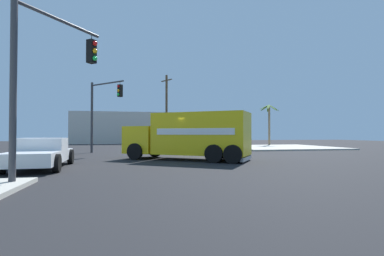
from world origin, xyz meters
TOP-DOWN VIEW (x-y plane):
  - ground_plane at (0.00, 0.00)m, footprint 100.00×100.00m
  - sidewalk_corner_far at (12.31, 12.31)m, footprint 10.97×10.97m
  - delivery_truck at (-0.39, -0.13)m, footprint 7.74×6.31m
  - traffic_light_primary at (-6.39, 6.96)m, footprint 2.79×2.79m
  - traffic_light_secondary at (-6.64, -6.64)m, footprint 2.23×3.03m
  - pickup_white at (-7.90, -2.88)m, footprint 2.47×5.30m
  - sedan_tan at (-9.60, 4.11)m, footprint 2.30×4.43m
  - palm_tree_far at (13.35, 16.99)m, footprint 2.76×2.61m
  - utility_pole at (0.41, 20.44)m, footprint 1.23×1.95m
  - building_backdrop at (-3.89, 31.04)m, footprint 19.14×6.00m

SIDE VIEW (x-z plane):
  - ground_plane at x=0.00m, z-range 0.00..0.00m
  - sidewalk_corner_far at x=12.31m, z-range 0.00..0.14m
  - sedan_tan at x=-9.60m, z-range -0.03..1.28m
  - pickup_white at x=-7.90m, z-range 0.04..1.42m
  - delivery_truck at x=-0.39m, z-range 0.06..2.88m
  - building_backdrop at x=-3.89m, z-range 0.00..5.02m
  - palm_tree_far at x=13.35m, z-range 1.06..6.30m
  - traffic_light_primary at x=-6.39m, z-range 0.90..6.78m
  - traffic_light_secondary at x=-6.64m, z-range 1.02..6.81m
  - utility_pole at x=0.41m, z-range 0.14..9.52m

